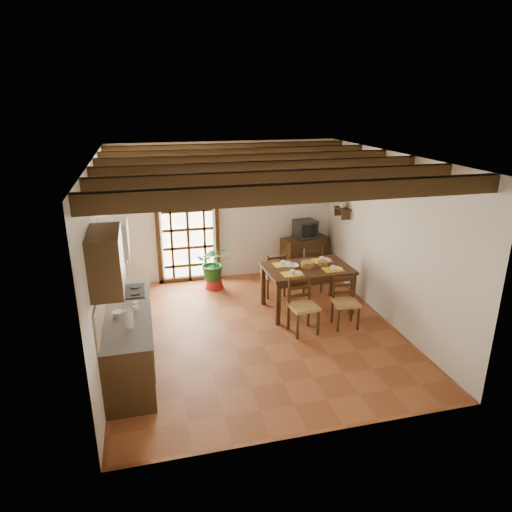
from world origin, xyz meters
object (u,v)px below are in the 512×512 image
object	(u,v)px
sideboard	(304,256)
potted_plant	(214,261)
kitchen_counter	(129,337)
chair_far_left	(273,282)
chair_far_right	(309,277)
pendant_lamp	(308,194)
dining_table	(307,273)
chair_near_left	(303,316)
crt_tv	(305,229)
chair_near_right	(345,311)

from	to	relation	value
sideboard	potted_plant	size ratio (longest dim) A/B	0.52
kitchen_counter	potted_plant	xyz separation A→B (m)	(1.58, 2.52, 0.10)
chair_far_left	chair_far_right	bearing A→B (deg)	177.09
kitchen_counter	pendant_lamp	world-z (taller)	pendant_lamp
dining_table	chair_near_left	world-z (taller)	chair_near_left
kitchen_counter	chair_far_right	distance (m)	3.89
chair_far_right	sideboard	distance (m)	0.91
kitchen_counter	chair_near_left	distance (m)	2.72
pendant_lamp	chair_near_left	bearing A→B (deg)	-111.51
kitchen_counter	pendant_lamp	bearing A→B (deg)	22.77
chair_far_left	sideboard	xyz separation A→B (m)	(0.94, 0.91, 0.14)
kitchen_counter	potted_plant	size ratio (longest dim) A/B	1.22
crt_tv	chair_far_left	bearing A→B (deg)	-145.91
chair_near_right	sideboard	distance (m)	2.41
dining_table	chair_far_right	world-z (taller)	chair_far_right
dining_table	potted_plant	distance (m)	1.98
chair_far_left	crt_tv	size ratio (longest dim) A/B	1.77
chair_near_right	pendant_lamp	bearing A→B (deg)	120.60
kitchen_counter	chair_far_right	bearing A→B (deg)	29.98
potted_plant	chair_near_right	bearing A→B (deg)	-48.66
kitchen_counter	dining_table	world-z (taller)	kitchen_counter
chair_far_right	pendant_lamp	distance (m)	1.94
dining_table	pendant_lamp	xyz separation A→B (m)	(0.00, 0.10, 1.38)
chair_near_right	dining_table	bearing A→B (deg)	123.49
dining_table	potted_plant	bearing A→B (deg)	134.82
chair_near_right	chair_near_left	bearing A→B (deg)	-172.68
kitchen_counter	chair_near_right	world-z (taller)	kitchen_counter
pendant_lamp	sideboard	bearing A→B (deg)	70.69
dining_table	pendant_lamp	size ratio (longest dim) A/B	1.80
kitchen_counter	chair_near_left	world-z (taller)	kitchen_counter
crt_tv	pendant_lamp	xyz separation A→B (m)	(-0.54, -1.55, 1.07)
chair_near_left	crt_tv	distance (m)	2.68
chair_far_right	chair_near_right	bearing A→B (deg)	89.28
kitchen_counter	potted_plant	distance (m)	2.98
dining_table	chair_far_left	bearing A→B (deg)	115.97
chair_near_right	pendant_lamp	world-z (taller)	pendant_lamp
chair_far_right	crt_tv	size ratio (longest dim) A/B	1.92
chair_near_left	sideboard	distance (m)	2.59
chair_near_right	sideboard	bearing A→B (deg)	91.85
dining_table	chair_far_left	size ratio (longest dim) A/B	1.77
chair_far_left	chair_far_right	xyz separation A→B (m)	(0.74, 0.03, 0.02)
chair_near_right	pendant_lamp	size ratio (longest dim) A/B	1.01
chair_far_left	sideboard	bearing A→B (deg)	-141.02
chair_near_left	crt_tv	world-z (taller)	crt_tv
chair_near_left	potted_plant	size ratio (longest dim) A/B	0.49
chair_near_left	chair_near_right	size ratio (longest dim) A/B	1.07
chair_near_left	sideboard	world-z (taller)	chair_near_left
dining_table	sideboard	xyz separation A→B (m)	(0.54, 1.66, -0.30)
chair_near_left	crt_tv	xyz separation A→B (m)	(0.89, 2.42, 0.72)
chair_near_left	potted_plant	bearing A→B (deg)	110.98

